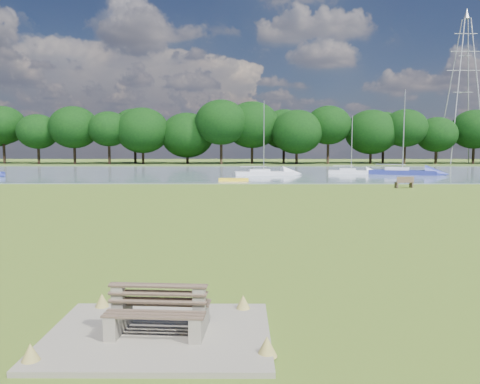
{
  "coord_description": "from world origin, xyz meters",
  "views": [
    {
      "loc": [
        1.57,
        -22.56,
        3.61
      ],
      "look_at": [
        1.49,
        -2.0,
        1.59
      ],
      "focal_mm": 35.0,
      "sensor_mm": 36.0,
      "label": 1
    }
  ],
  "objects_px": {
    "bench_pair": "(159,311)",
    "sailboat_4": "(263,172)",
    "pylon": "(464,68)",
    "sailboat_0": "(351,171)",
    "riverbank_bench": "(404,182)",
    "kayak": "(234,180)",
    "sailboat_5": "(402,170)"
  },
  "relations": [
    {
      "from": "sailboat_5",
      "to": "sailboat_4",
      "type": "bearing_deg",
      "value": -152.82
    },
    {
      "from": "riverbank_bench",
      "to": "kayak",
      "type": "relative_size",
      "value": 0.56
    },
    {
      "from": "sailboat_5",
      "to": "bench_pair",
      "type": "bearing_deg",
      "value": -91.15
    },
    {
      "from": "pylon",
      "to": "riverbank_bench",
      "type": "bearing_deg",
      "value": -119.08
    },
    {
      "from": "sailboat_4",
      "to": "sailboat_5",
      "type": "distance_m",
      "value": 17.57
    },
    {
      "from": "kayak",
      "to": "sailboat_5",
      "type": "height_order",
      "value": "sailboat_5"
    },
    {
      "from": "pylon",
      "to": "sailboat_5",
      "type": "height_order",
      "value": "pylon"
    },
    {
      "from": "riverbank_bench",
      "to": "kayak",
      "type": "height_order",
      "value": "riverbank_bench"
    },
    {
      "from": "bench_pair",
      "to": "pylon",
      "type": "height_order",
      "value": "pylon"
    },
    {
      "from": "riverbank_bench",
      "to": "sailboat_4",
      "type": "xyz_separation_m",
      "value": [
        -11.49,
        16.83,
        -0.01
      ]
    },
    {
      "from": "riverbank_bench",
      "to": "sailboat_0",
      "type": "distance_m",
      "value": 19.96
    },
    {
      "from": "bench_pair",
      "to": "sailboat_0",
      "type": "height_order",
      "value": "sailboat_0"
    },
    {
      "from": "kayak",
      "to": "riverbank_bench",
      "type": "bearing_deg",
      "value": -26.8
    },
    {
      "from": "kayak",
      "to": "sailboat_4",
      "type": "relative_size",
      "value": 0.34
    },
    {
      "from": "bench_pair",
      "to": "kayak",
      "type": "bearing_deg",
      "value": 92.67
    },
    {
      "from": "sailboat_4",
      "to": "sailboat_5",
      "type": "relative_size",
      "value": 0.86
    },
    {
      "from": "riverbank_bench",
      "to": "pylon",
      "type": "relative_size",
      "value": 0.06
    },
    {
      "from": "riverbank_bench",
      "to": "sailboat_5",
      "type": "bearing_deg",
      "value": 59.67
    },
    {
      "from": "sailboat_0",
      "to": "pylon",
      "type": "bearing_deg",
      "value": 57.11
    },
    {
      "from": "riverbank_bench",
      "to": "pylon",
      "type": "xyz_separation_m",
      "value": [
        29.01,
        52.17,
        18.12
      ]
    },
    {
      "from": "pylon",
      "to": "sailboat_5",
      "type": "relative_size",
      "value": 2.81
    },
    {
      "from": "bench_pair",
      "to": "sailboat_5",
      "type": "xyz_separation_m",
      "value": [
        21.65,
        50.2,
        0.07
      ]
    },
    {
      "from": "pylon",
      "to": "sailboat_0",
      "type": "bearing_deg",
      "value": -132.04
    },
    {
      "from": "kayak",
      "to": "pylon",
      "type": "relative_size",
      "value": 0.1
    },
    {
      "from": "pylon",
      "to": "sailboat_4",
      "type": "distance_m",
      "value": 56.72
    },
    {
      "from": "bench_pair",
      "to": "pylon",
      "type": "distance_m",
      "value": 96.84
    },
    {
      "from": "kayak",
      "to": "sailboat_0",
      "type": "height_order",
      "value": "sailboat_0"
    },
    {
      "from": "bench_pair",
      "to": "sailboat_4",
      "type": "relative_size",
      "value": 0.21
    },
    {
      "from": "sailboat_0",
      "to": "riverbank_bench",
      "type": "bearing_deg",
      "value": -80.75
    },
    {
      "from": "kayak",
      "to": "sailboat_4",
      "type": "height_order",
      "value": "sailboat_4"
    },
    {
      "from": "pylon",
      "to": "sailboat_0",
      "type": "xyz_separation_m",
      "value": [
        -29.04,
        -32.21,
        -18.15
      ]
    },
    {
      "from": "riverbank_bench",
      "to": "sailboat_5",
      "type": "xyz_separation_m",
      "value": [
        6.01,
        18.36,
        0.08
      ]
    }
  ]
}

